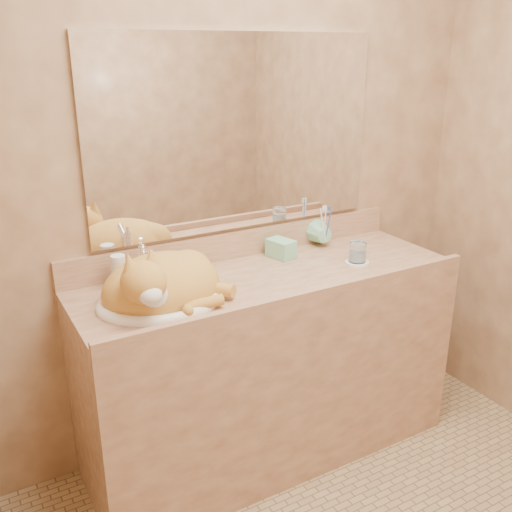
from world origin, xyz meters
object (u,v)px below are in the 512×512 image
sink_basin (160,284)px  cat (161,282)px  toothbrush_cup (325,237)px  water_glass (358,252)px  vanity_counter (269,366)px  soap_dispenser (291,241)px

sink_basin → cat: cat is taller
toothbrush_cup → cat: bearing=-167.7°
water_glass → vanity_counter: bearing=170.6°
soap_dispenser → sink_basin: bearing=176.5°
vanity_counter → toothbrush_cup: (0.39, 0.16, 0.48)m
sink_basin → water_glass: sink_basin is taller
water_glass → sink_basin: bearing=177.0°
soap_dispenser → toothbrush_cup: bearing=-0.5°
cat → toothbrush_cup: bearing=4.9°
sink_basin → soap_dispenser: (0.65, 0.13, 0.02)m
sink_basin → cat: 0.01m
vanity_counter → toothbrush_cup: 0.64m
water_glass → cat: bearing=177.4°
sink_basin → soap_dispenser: soap_dispenser is taller
vanity_counter → water_glass: size_ratio=18.62×
sink_basin → vanity_counter: bearing=-5.0°
vanity_counter → cat: 0.69m
vanity_counter → sink_basin: bearing=-177.6°
toothbrush_cup → water_glass: size_ratio=1.40×
soap_dispenser → water_glass: bearing=-51.7°
soap_dispenser → toothbrush_cup: soap_dispenser is taller
vanity_counter → soap_dispenser: 0.55m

